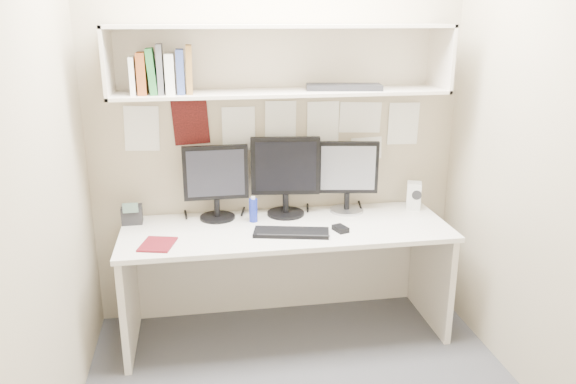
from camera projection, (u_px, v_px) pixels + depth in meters
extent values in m
cube|color=tan|center=(277.00, 124.00, 3.61)|extent=(2.40, 0.02, 2.60)
cube|color=tan|center=(372.00, 242.00, 1.73)|extent=(2.40, 0.02, 2.60)
cube|color=tan|center=(42.00, 173.00, 2.48)|extent=(0.02, 2.00, 2.60)
cube|color=tan|center=(539.00, 153.00, 2.85)|extent=(0.02, 2.00, 2.60)
cube|color=silver|center=(286.00, 229.00, 3.44)|extent=(2.00, 0.70, 0.03)
cube|color=beige|center=(279.00, 261.00, 3.86)|extent=(1.96, 0.02, 0.70)
cube|color=beige|center=(282.00, 92.00, 3.36)|extent=(2.00, 0.38, 0.02)
cube|color=beige|center=(282.00, 26.00, 3.24)|extent=(2.00, 0.38, 0.02)
cube|color=beige|center=(277.00, 58.00, 3.47)|extent=(2.00, 0.02, 0.40)
cube|color=beige|center=(108.00, 62.00, 3.14)|extent=(0.02, 0.38, 0.40)
cube|color=beige|center=(440.00, 58.00, 3.45)|extent=(0.02, 0.38, 0.40)
cylinder|color=black|center=(217.00, 217.00, 3.58)|extent=(0.22, 0.22, 0.02)
cylinder|color=black|center=(217.00, 208.00, 3.56)|extent=(0.04, 0.04, 0.11)
cube|color=black|center=(216.00, 173.00, 3.50)|extent=(0.41, 0.04, 0.35)
cube|color=black|center=(216.00, 173.00, 3.49)|extent=(0.36, 0.01, 0.29)
cylinder|color=black|center=(286.00, 213.00, 3.65)|extent=(0.24, 0.24, 0.02)
cylinder|color=black|center=(286.00, 203.00, 3.63)|extent=(0.04, 0.04, 0.12)
cube|color=black|center=(285.00, 166.00, 3.57)|extent=(0.44, 0.09, 0.37)
cube|color=black|center=(286.00, 167.00, 3.55)|extent=(0.38, 0.05, 0.32)
cylinder|color=#A5A5AA|center=(346.00, 210.00, 3.71)|extent=(0.22, 0.22, 0.02)
cylinder|color=black|center=(347.00, 201.00, 3.69)|extent=(0.04, 0.04, 0.11)
cube|color=black|center=(347.00, 167.00, 3.64)|extent=(0.40, 0.10, 0.34)
cube|color=#A3A3A7|center=(348.00, 168.00, 3.62)|extent=(0.35, 0.06, 0.29)
cube|color=black|center=(291.00, 233.00, 3.32)|extent=(0.47, 0.25, 0.02)
cube|color=black|center=(340.00, 229.00, 3.37)|extent=(0.09, 0.12, 0.03)
cube|color=silver|center=(414.00, 195.00, 3.74)|extent=(0.12, 0.12, 0.18)
cylinder|color=black|center=(417.00, 195.00, 3.69)|extent=(0.06, 0.03, 0.06)
cylinder|color=#152496|center=(253.00, 210.00, 3.51)|extent=(0.05, 0.05, 0.15)
cylinder|color=white|center=(253.00, 198.00, 3.48)|extent=(0.03, 0.03, 0.02)
cube|color=#5E1018|center=(158.00, 244.00, 3.16)|extent=(0.22, 0.25, 0.01)
cube|color=black|center=(132.00, 214.00, 3.49)|extent=(0.12, 0.10, 0.11)
cube|color=#4C6659|center=(130.00, 208.00, 3.42)|extent=(0.09, 0.01, 0.06)
cube|color=white|center=(133.00, 76.00, 3.16)|extent=(0.03, 0.17, 0.21)
cube|color=brown|center=(142.00, 73.00, 3.16)|extent=(0.05, 0.17, 0.23)
cube|color=#22662E|center=(152.00, 71.00, 3.17)|extent=(0.04, 0.17, 0.25)
cube|color=#4F4F54|center=(160.00, 69.00, 3.17)|extent=(0.03, 0.17, 0.28)
cube|color=white|center=(170.00, 74.00, 3.19)|extent=(0.05, 0.17, 0.22)
cube|color=navy|center=(180.00, 71.00, 3.19)|extent=(0.04, 0.17, 0.25)
cube|color=brown|center=(189.00, 69.00, 3.20)|extent=(0.03, 0.17, 0.27)
cube|color=black|center=(344.00, 87.00, 3.39)|extent=(0.47, 0.24, 0.03)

